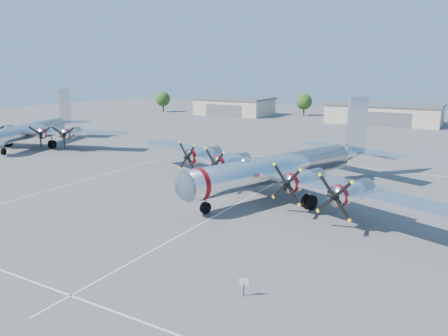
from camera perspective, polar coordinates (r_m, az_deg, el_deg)
The scene contains 9 objects.
ground at distance 46.62m, azimuth 1.47°, elevation -4.84°, with size 260.00×260.00×0.00m, color #525254.
parking_lines at distance 45.17m, azimuth 0.41°, elevation -5.42°, with size 60.00×50.08×0.01m.
hangar_west at distance 138.40m, azimuth 1.35°, elevation 8.10°, with size 22.60×14.60×5.40m.
hangar_center at distance 123.38m, azimuth 20.15°, elevation 6.75°, with size 28.60×14.60×5.40m.
tree_far_west at distance 148.70m, azimuth -7.98°, elevation 8.90°, with size 4.80×4.80×6.64m.
tree_west at distance 137.42m, azimuth 10.42°, elevation 8.50°, with size 4.80×4.80×6.64m.
main_bomber_b29 at distance 51.17m, azimuth 7.68°, elevation -3.34°, with size 47.82×32.71×10.58m, color white, non-canonical shape.
bomber_west at distance 89.51m, azimuth -23.37°, elevation 2.69°, with size 38.06×26.95×10.05m, color silver, non-canonical shape.
info_placard at distance 28.62m, azimuth 2.61°, elevation -14.90°, with size 0.60×0.29×1.20m.
Camera 1 is at (21.18, -39.04, 14.17)m, focal length 35.00 mm.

